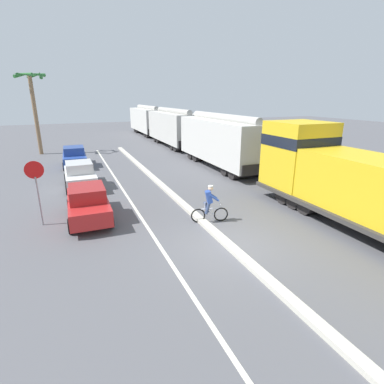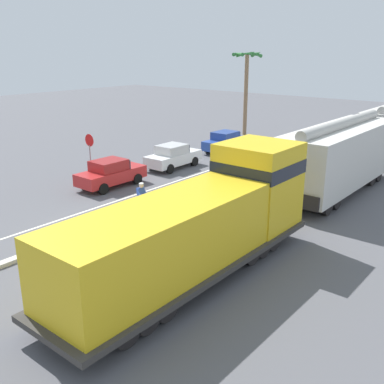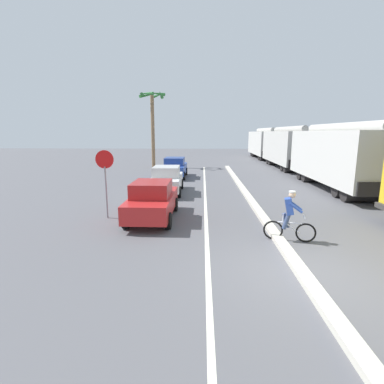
% 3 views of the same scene
% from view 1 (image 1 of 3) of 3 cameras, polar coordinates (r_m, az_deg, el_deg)
% --- Properties ---
extents(ground_plane, '(120.00, 120.00, 0.00)m').
position_cam_1_polar(ground_plane, '(11.66, 6.84, -10.19)').
color(ground_plane, '#56565B').
extents(median_curb, '(0.36, 36.00, 0.16)m').
position_cam_1_polar(median_curb, '(16.67, -3.22, -1.01)').
color(median_curb, beige).
rests_on(median_curb, ground).
extents(lane_stripe, '(0.14, 36.00, 0.01)m').
position_cam_1_polar(lane_stripe, '(16.11, -11.29, -2.30)').
color(lane_stripe, silver).
rests_on(lane_stripe, ground).
extents(locomotive, '(3.10, 11.61, 4.20)m').
position_cam_1_polar(locomotive, '(14.75, 28.35, 1.29)').
color(locomotive, gold).
rests_on(locomotive, ground).
extents(hopper_car_lead, '(2.90, 10.60, 4.18)m').
position_cam_1_polar(hopper_car_lead, '(24.04, 5.66, 9.64)').
color(hopper_car_lead, silver).
rests_on(hopper_car_lead, ground).
extents(hopper_car_middle, '(2.90, 10.60, 4.18)m').
position_cam_1_polar(hopper_car_middle, '(34.63, -3.58, 12.17)').
color(hopper_car_middle, beige).
rests_on(hopper_car_middle, ground).
extents(hopper_car_trailing, '(2.90, 10.60, 4.18)m').
position_cam_1_polar(hopper_car_trailing, '(45.71, -8.49, 13.37)').
color(hopper_car_trailing, beige).
rests_on(hopper_car_trailing, ground).
extents(parked_car_red, '(1.87, 4.22, 1.62)m').
position_cam_1_polar(parked_car_red, '(14.45, -19.20, -1.93)').
color(parked_car_red, red).
rests_on(parked_car_red, ground).
extents(parked_car_white, '(1.89, 4.23, 1.62)m').
position_cam_1_polar(parked_car_white, '(19.80, -20.56, 3.11)').
color(parked_car_white, silver).
rests_on(parked_car_white, ground).
extents(parked_car_blue, '(1.87, 4.22, 1.62)m').
position_cam_1_polar(parked_car_blue, '(26.02, -21.48, 6.31)').
color(parked_car_blue, '#28479E').
rests_on(parked_car_blue, ground).
extents(cyclist, '(1.67, 0.58, 1.71)m').
position_cam_1_polar(cyclist, '(13.39, 3.33, -2.47)').
color(cyclist, black).
rests_on(cyclist, ground).
extents(stop_sign, '(0.76, 0.08, 2.88)m').
position_cam_1_polar(stop_sign, '(14.30, -27.60, 1.88)').
color(stop_sign, gray).
rests_on(stop_sign, ground).
extents(palm_tree_near, '(2.77, 2.79, 7.68)m').
position_cam_1_polar(palm_tree_near, '(32.84, -28.13, 16.12)').
color(palm_tree_near, '#846647').
rests_on(palm_tree_near, ground).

